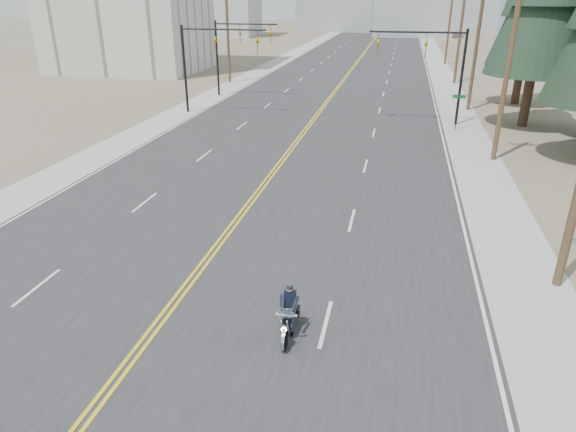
# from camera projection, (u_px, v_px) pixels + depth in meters

# --- Properties ---
(ground_plane) EXTENTS (400.00, 400.00, 0.00)m
(ground_plane) POSITION_uv_depth(u_px,v_px,m) (108.00, 391.00, 13.05)
(ground_plane) COLOR #776D56
(ground_plane) RESTS_ON ground
(road) EXTENTS (20.00, 200.00, 0.01)m
(road) POSITION_uv_depth(u_px,v_px,m) (357.00, 62.00, 75.81)
(road) COLOR #303033
(road) RESTS_ON ground
(sidewalk_left) EXTENTS (3.00, 200.00, 0.01)m
(sidewalk_left) POSITION_uv_depth(u_px,v_px,m) (281.00, 60.00, 78.04)
(sidewalk_left) COLOR #A5A5A0
(sidewalk_left) RESTS_ON ground
(sidewalk_right) EXTENTS (3.00, 200.00, 0.01)m
(sidewalk_right) POSITION_uv_depth(u_px,v_px,m) (437.00, 64.00, 73.58)
(sidewalk_right) COLOR #A5A5A0
(sidewalk_right) RESTS_ON ground
(traffic_mast_left) EXTENTS (7.10, 0.26, 7.00)m
(traffic_mast_left) POSITION_uv_depth(u_px,v_px,m) (207.00, 52.00, 41.52)
(traffic_mast_left) COLOR black
(traffic_mast_left) RESTS_ON ground
(traffic_mast_right) EXTENTS (7.10, 0.26, 7.00)m
(traffic_mast_right) POSITION_uv_depth(u_px,v_px,m) (436.00, 58.00, 38.03)
(traffic_mast_right) COLOR black
(traffic_mast_right) RESTS_ON ground
(traffic_mast_far) EXTENTS (6.10, 0.26, 7.00)m
(traffic_mast_far) POSITION_uv_depth(u_px,v_px,m) (233.00, 44.00, 48.78)
(traffic_mast_far) COLOR black
(traffic_mast_far) RESTS_ON ground
(street_sign) EXTENTS (0.90, 0.06, 2.62)m
(street_sign) POSITION_uv_depth(u_px,v_px,m) (458.00, 106.00, 37.13)
(street_sign) COLOR black
(street_sign) RESTS_ON ground
(utility_pole_b) EXTENTS (2.20, 0.30, 11.50)m
(utility_pole_b) POSITION_uv_depth(u_px,v_px,m) (510.00, 58.00, 28.86)
(utility_pole_b) COLOR brown
(utility_pole_b) RESTS_ON ground
(utility_pole_c) EXTENTS (2.20, 0.30, 11.00)m
(utility_pole_c) POSITION_uv_depth(u_px,v_px,m) (477.00, 41.00, 42.41)
(utility_pole_c) COLOR brown
(utility_pole_c) RESTS_ON ground
(utility_pole_d) EXTENTS (2.20, 0.30, 11.50)m
(utility_pole_d) POSITION_uv_depth(u_px,v_px,m) (461.00, 27.00, 55.76)
(utility_pole_d) COLOR brown
(utility_pole_d) RESTS_ON ground
(utility_pole_e) EXTENTS (2.20, 0.30, 11.00)m
(utility_pole_e) POSITION_uv_depth(u_px,v_px,m) (450.00, 22.00, 71.11)
(utility_pole_e) COLOR brown
(utility_pole_e) RESTS_ON ground
(utility_pole_left) EXTENTS (2.20, 0.30, 10.50)m
(utility_pole_left) POSITION_uv_depth(u_px,v_px,m) (228.00, 32.00, 56.34)
(utility_pole_left) COLOR brown
(utility_pole_left) RESTS_ON ground
(haze_bldg_b) EXTENTS (18.00, 14.00, 14.00)m
(haze_bldg_b) POSITION_uv_depth(u_px,v_px,m) (414.00, 4.00, 120.79)
(haze_bldg_b) COLOR #ADB2B7
(haze_bldg_b) RESTS_ON ground
(haze_bldg_e) EXTENTS (14.00, 14.00, 12.00)m
(haze_bldg_e) POSITION_uv_depth(u_px,v_px,m) (476.00, 7.00, 140.30)
(haze_bldg_e) COLOR #B7BCC6
(haze_bldg_e) RESTS_ON ground
(motorcyclist) EXTENTS (0.93, 1.97, 1.50)m
(motorcyclist) POSITION_uv_depth(u_px,v_px,m) (288.00, 313.00, 14.93)
(motorcyclist) COLOR black
(motorcyclist) RESTS_ON ground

